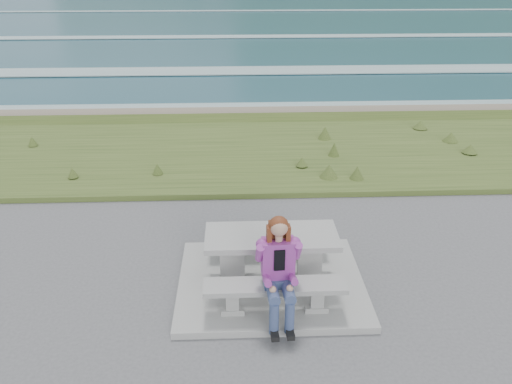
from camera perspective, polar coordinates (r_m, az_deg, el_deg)
The scene contains 8 objects.
concrete_slab at distance 7.20m, azimuth 1.71°, elevation -10.33°, with size 2.60×2.10×0.10m, color #959691.
picnic_table at distance 6.84m, azimuth 1.78°, elevation -6.06°, with size 1.80×0.75×0.75m.
bench_landward at distance 6.40m, azimuth 2.20°, elevation -11.16°, with size 1.80×0.35×0.45m.
bench_seaward at distance 7.56m, azimuth 1.39°, elevation -4.74°, with size 1.80×0.35×0.45m.
grass_verge at distance 11.62m, azimuth 0.03°, elevation 4.21°, with size 160.00×4.50×0.22m, color #34491B.
shore_drop at distance 14.35m, azimuth -0.45°, elevation 8.51°, with size 160.00×0.80×2.20m, color brown.
ocean at distance 31.47m, azimuth -1.54°, elevation 14.90°, with size 1600.00×1600.00×0.09m.
seated_woman at distance 6.20m, azimuth 2.68°, elevation -10.68°, with size 0.42×0.70×1.39m.
Camera 1 is at (-0.45, -5.78, 4.31)m, focal length 35.00 mm.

